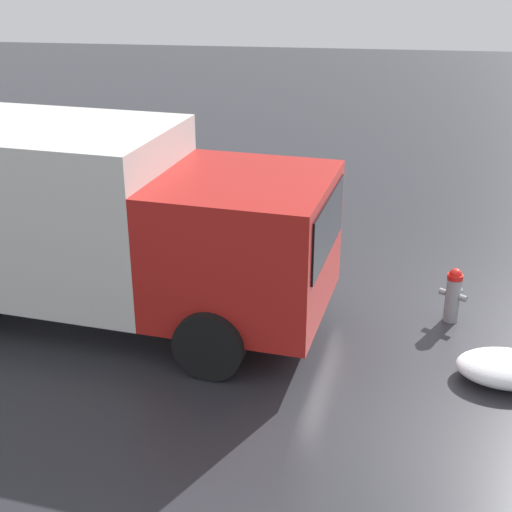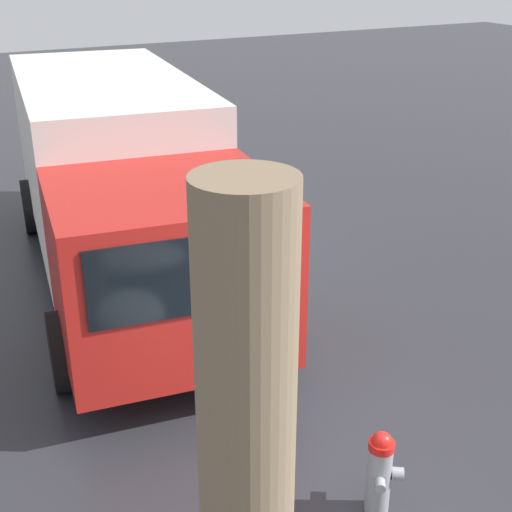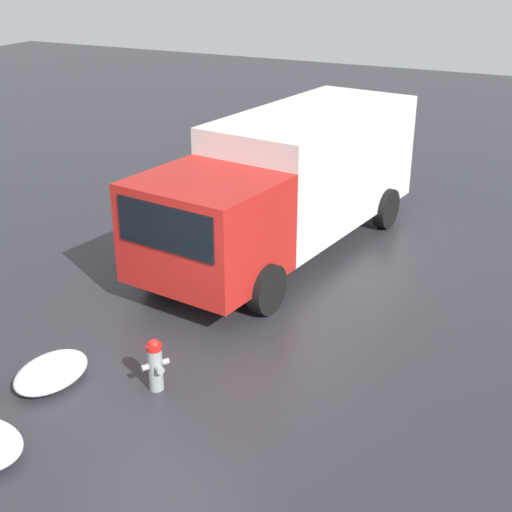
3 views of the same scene
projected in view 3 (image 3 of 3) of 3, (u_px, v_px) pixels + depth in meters
ground_plane at (157, 389)px, 10.31m from camera, size 60.00×60.00×0.00m
fire_hydrant at (155, 364)px, 10.14m from camera, size 0.39×0.35×0.82m
delivery_truck at (290, 179)px, 14.49m from camera, size 7.67×3.36×2.75m
snow_pile_by_hydrant at (51, 372)px, 10.41m from camera, size 1.25×0.88×0.33m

